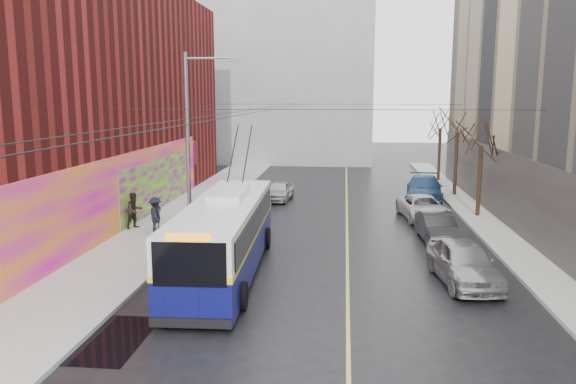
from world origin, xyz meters
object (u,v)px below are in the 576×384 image
Objects in this scene: tree_near at (482,131)px; parked_car_d at (424,189)px; pedestrian_c at (155,215)px; tree_far at (441,119)px; pedestrian_b at (134,210)px; parked_car_b at (437,228)px; pedestrian_a at (157,213)px; following_car at (279,191)px; parked_car_c at (423,208)px; parked_car_a at (464,262)px; tree_mid at (458,121)px; trolleybus at (225,235)px; streetlight_pole at (191,140)px.

tree_near is 1.12× the size of parked_car_d.
tree_near is at bearing -102.26° from pedestrian_c.
pedestrian_b is (-18.49, -19.11, -4.06)m from tree_far.
parked_car_b is (-3.20, -19.78, -4.45)m from tree_far.
tree_far reaches higher than pedestrian_a.
pedestrian_b is at bearing -118.70° from following_car.
pedestrian_c is (-14.74, -10.94, 0.23)m from parked_car_d.
parked_car_c is at bearing -102.24° from tree_far.
tree_near is 19.57m from pedestrian_b.
pedestrian_a is at bearing 147.77° from parked_car_a.
tree_mid is 1.17× the size of parked_car_d.
pedestrian_b is (-15.29, 6.77, 0.27)m from parked_car_a.
parked_car_c reaches higher than following_car.
trolleybus is (-12.32, -18.59, -3.70)m from tree_mid.
parked_car_a is 15.12m from pedestrian_c.
trolleybus is 19.40m from parked_car_d.
parked_car_b is at bearing -120.81° from pedestrian_c.
pedestrian_a is (-2.15, 0.89, -3.87)m from streetlight_pole.
trolleybus is (-12.32, -25.59, -3.59)m from tree_far.
tree_far is 3.50× the size of pedestrian_b.
tree_mid reaches higher than tree_near.
pedestrian_c is at bearing 177.18° from streetlight_pole.
trolleybus is 8.96m from pedestrian_b.
parked_car_c is 15.90m from pedestrian_b.
pedestrian_c is (-5.05, -10.28, 0.40)m from following_car.
parked_car_d is at bearing 74.01° from parked_car_c.
parked_car_a is at bearing -97.05° from tree_far.
tree_near is 0.54× the size of trolleybus.
streetlight_pole is 17.36m from parked_car_d.
streetlight_pole reaches higher than tree_near.
parked_car_c is (0.00, 5.03, -0.02)m from parked_car_b.
parked_car_a is 15.63m from pedestrian_a.
tree_far is at bearing -8.14° from pedestrian_b.
tree_near is (15.14, 6.00, 0.13)m from streetlight_pole.
parked_car_d reaches higher than parked_car_b.
parked_car_b is at bearing -97.66° from parked_car_c.
pedestrian_c is (-13.89, -0.12, 0.37)m from parked_car_b.
pedestrian_b is at bearing 165.11° from streetlight_pole.
tree_mid is 1.59× the size of parked_car_b.
parked_car_a is at bearing -144.57° from pedestrian_c.
streetlight_pole reaches higher than following_car.
trolleybus reaches higher than pedestrian_b.
parked_car_c is (-3.20, -0.75, -4.30)m from tree_near.
streetlight_pole is at bearing -158.38° from tree_near.
parked_car_b is (-3.20, -5.78, -4.28)m from tree_near.
pedestrian_c is (-17.09, -5.90, -3.92)m from tree_near.
following_car is at bearing -57.48° from pedestrian_c.
following_car is (-9.69, -0.66, -0.17)m from parked_car_d.
tree_mid reaches higher than following_car.
parked_car_b is at bearing -77.60° from pedestrian_a.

